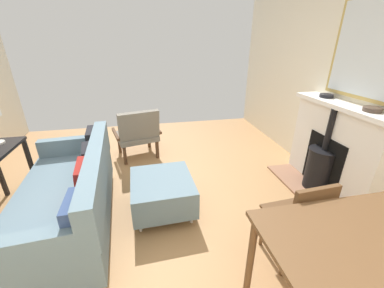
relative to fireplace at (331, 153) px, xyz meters
name	(u,v)px	position (x,y,z in m)	size (l,w,h in m)	color
ground_plane	(149,195)	(2.22, -0.27, -0.50)	(4.88, 5.44, 0.01)	#A87A4C
wall_left	(347,81)	(-0.22, -0.27, 0.81)	(0.12, 5.44, 2.61)	silver
fireplace	(331,153)	(0.00, 0.00, 0.00)	(0.62, 1.37, 1.10)	#93664C
mirror_over_mantel	(370,48)	(-0.13, 0.00, 1.18)	(0.04, 0.93, 1.03)	tan
mantel_bowl_near	(326,96)	(-0.04, -0.33, 0.63)	(0.16, 0.16, 0.04)	black
mantel_bowl_far	(373,109)	(-0.04, 0.31, 0.63)	(0.17, 0.17, 0.04)	#47382D
sofa	(71,195)	(2.97, 0.07, -0.14)	(0.98, 1.86, 0.81)	#B2B2B7
ottoman	(162,191)	(2.07, 0.02, -0.26)	(0.68, 0.74, 0.39)	#B2B2B7
armchair_accent	(138,132)	(2.33, -1.33, -0.06)	(0.79, 0.73, 0.82)	#4C3321
dining_table	(365,257)	(1.05, 1.47, 0.16)	(1.09, 0.77, 0.76)	brown
dining_chair_near_fireplace	(302,217)	(1.05, 0.94, -0.01)	(0.43, 0.43, 0.82)	brown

